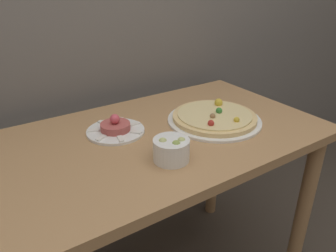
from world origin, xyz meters
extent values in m
cube|color=#AD7F51|center=(0.00, 0.35, 0.78)|extent=(1.23, 0.69, 0.03)
cylinder|color=#AD7F51|center=(0.56, 0.06, 0.38)|extent=(0.06, 0.06, 0.76)
cylinder|color=#AD7F51|center=(0.56, 0.63, 0.38)|extent=(0.06, 0.06, 0.76)
cylinder|color=white|center=(0.25, 0.32, 0.80)|extent=(0.36, 0.36, 0.01)
cylinder|color=#E5C17F|center=(0.25, 0.32, 0.81)|extent=(0.32, 0.32, 0.02)
cylinder|color=beige|center=(0.25, 0.32, 0.82)|extent=(0.28, 0.28, 0.01)
sphere|color=#387F33|center=(0.27, 0.32, 0.83)|extent=(0.02, 0.02, 0.02)
sphere|color=gold|center=(0.27, 0.22, 0.83)|extent=(0.02, 0.02, 0.02)
sphere|color=gold|center=(0.32, 0.38, 0.84)|extent=(0.03, 0.03, 0.03)
sphere|color=#997047|center=(0.22, 0.29, 0.83)|extent=(0.02, 0.02, 0.02)
sphere|color=#B22D23|center=(0.17, 0.25, 0.83)|extent=(0.02, 0.02, 0.02)
cylinder|color=white|center=(-0.11, 0.44, 0.80)|extent=(0.21, 0.21, 0.01)
cylinder|color=#B2514C|center=(-0.11, 0.44, 0.82)|extent=(0.11, 0.11, 0.03)
sphere|color=#DB4C5B|center=(-0.11, 0.44, 0.85)|extent=(0.03, 0.03, 0.03)
cube|color=white|center=(-0.03, 0.44, 0.81)|extent=(0.04, 0.02, 0.01)
cube|color=white|center=(-0.06, 0.50, 0.81)|extent=(0.04, 0.04, 0.01)
cube|color=white|center=(-0.12, 0.51, 0.81)|extent=(0.02, 0.04, 0.01)
cube|color=white|center=(-0.18, 0.47, 0.81)|extent=(0.04, 0.03, 0.01)
cube|color=white|center=(-0.18, 0.40, 0.81)|extent=(0.04, 0.03, 0.01)
cube|color=white|center=(-0.12, 0.36, 0.81)|extent=(0.02, 0.04, 0.01)
cube|color=white|center=(-0.06, 0.38, 0.81)|extent=(0.04, 0.04, 0.01)
cylinder|color=white|center=(-0.04, 0.18, 0.83)|extent=(0.11, 0.11, 0.07)
sphere|color=#8EA34C|center=(-0.04, 0.15, 0.86)|extent=(0.03, 0.03, 0.03)
sphere|color=#B7BC70|center=(-0.02, 0.16, 0.86)|extent=(0.03, 0.03, 0.03)
sphere|color=#B7BC70|center=(-0.07, 0.19, 0.86)|extent=(0.03, 0.03, 0.03)
camera|label=1|loc=(-0.52, -0.53, 1.32)|focal=35.00mm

